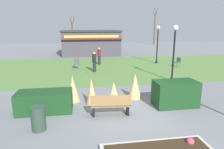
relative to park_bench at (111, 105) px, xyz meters
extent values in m
plane|color=slate|center=(0.76, 0.17, -0.48)|extent=(80.00, 80.00, 0.00)
cube|color=#5B8442|center=(0.76, 10.13, -0.48)|extent=(36.00, 12.00, 0.01)
sphere|color=#E54C6B|center=(2.12, -2.67, -0.29)|extent=(0.24, 0.24, 0.24)
cube|color=olive|center=(0.00, 0.07, -0.03)|extent=(1.73, 0.60, 0.06)
cube|color=olive|center=(-0.01, -0.15, 0.25)|extent=(1.70, 0.25, 0.44)
cube|color=black|center=(-0.72, 0.12, -0.26)|extent=(0.11, 0.44, 0.45)
cube|color=black|center=(0.73, 0.01, -0.26)|extent=(0.11, 0.44, 0.45)
cube|color=olive|center=(-0.80, 0.13, 0.09)|extent=(0.09, 0.44, 0.06)
cube|color=olive|center=(0.81, 0.01, 0.09)|extent=(0.09, 0.44, 0.06)
cube|color=#19421E|center=(-2.83, 0.86, -0.01)|extent=(2.38, 1.10, 0.93)
cube|color=#19421E|center=(3.19, 0.60, 0.13)|extent=(2.00, 1.10, 1.22)
cone|color=tan|center=(1.58, 1.94, 0.17)|extent=(0.72, 0.72, 1.31)
cone|color=tan|center=(0.31, 1.12, 0.09)|extent=(0.77, 0.77, 1.14)
cone|color=tan|center=(-1.64, 1.96, 0.19)|extent=(0.67, 0.67, 1.34)
cone|color=tan|center=(-0.74, 1.39, 0.17)|extent=(0.55, 0.55, 1.31)
cylinder|color=black|center=(5.06, 4.85, -0.38)|extent=(0.22, 0.22, 0.20)
cylinder|color=black|center=(5.06, 4.85, 1.25)|extent=(0.12, 0.12, 3.46)
sphere|color=white|center=(5.06, 4.85, 3.14)|extent=(0.36, 0.36, 0.36)
cylinder|color=black|center=(6.55, 11.58, -0.38)|extent=(0.22, 0.22, 0.20)
cylinder|color=black|center=(6.55, 11.58, 1.25)|extent=(0.12, 0.12, 3.46)
sphere|color=white|center=(6.55, 11.58, 3.14)|extent=(0.36, 0.36, 0.36)
cylinder|color=#2D4233|center=(-2.79, -0.82, -0.02)|extent=(0.52, 0.52, 0.91)
cube|color=#47424C|center=(0.23, 19.23, 1.07)|extent=(7.38, 4.65, 3.09)
cube|color=#333338|center=(0.23, 19.23, 2.69)|extent=(7.68, 4.95, 0.16)
cube|color=maroon|center=(0.23, 16.72, 1.75)|extent=(7.48, 0.36, 0.08)
cube|color=#D8CC4C|center=(0.23, 16.88, 2.06)|extent=(6.64, 0.04, 0.28)
cube|color=#4C5156|center=(7.75, 9.44, -0.03)|extent=(0.58, 0.58, 0.04)
cube|color=#4C5156|center=(7.93, 9.52, 0.19)|extent=(0.21, 0.42, 0.44)
cylinder|color=#4C5156|center=(7.50, 9.54, -0.26)|extent=(0.03, 0.03, 0.45)
cylinder|color=#4C5156|center=(7.65, 9.19, -0.26)|extent=(0.03, 0.03, 0.45)
cylinder|color=#4C5156|center=(7.85, 9.69, -0.26)|extent=(0.03, 0.03, 0.45)
cylinder|color=#4C5156|center=(8.00, 9.34, -0.26)|extent=(0.03, 0.03, 0.45)
cube|color=#4C5156|center=(-1.60, 10.00, -0.03)|extent=(0.48, 0.48, 0.04)
cube|color=#4C5156|center=(-1.58, 10.20, 0.19)|extent=(0.44, 0.08, 0.44)
cylinder|color=#4C5156|center=(-1.80, 9.83, -0.26)|extent=(0.03, 0.03, 0.45)
cylinder|color=#4C5156|center=(-1.43, 9.79, -0.26)|extent=(0.03, 0.03, 0.45)
cylinder|color=#4C5156|center=(-1.77, 10.20, -0.26)|extent=(0.03, 0.03, 0.45)
cylinder|color=#4C5156|center=(-1.39, 10.17, -0.26)|extent=(0.03, 0.03, 0.45)
cylinder|color=#23232D|center=(0.63, 11.87, -0.06)|extent=(0.28, 0.28, 0.85)
cylinder|color=maroon|center=(0.63, 11.87, 0.68)|extent=(0.34, 0.34, 0.62)
sphere|color=tan|center=(0.63, 11.87, 1.10)|extent=(0.22, 0.22, 0.22)
cylinder|color=#23232D|center=(-0.09, 8.54, -0.06)|extent=(0.28, 0.28, 0.85)
cylinder|color=black|center=(-0.09, 8.54, 0.68)|extent=(0.34, 0.34, 0.62)
sphere|color=tan|center=(-0.09, 8.54, 1.10)|extent=(0.22, 0.22, 0.22)
cube|color=black|center=(-1.49, 25.85, 0.07)|extent=(4.28, 1.99, 0.60)
cube|color=black|center=(-1.64, 25.86, 0.50)|extent=(2.38, 1.69, 0.44)
cylinder|color=black|center=(-0.15, 26.71, -0.16)|extent=(0.65, 0.25, 0.64)
cylinder|color=black|center=(-0.24, 24.87, -0.16)|extent=(0.65, 0.25, 0.64)
cylinder|color=black|center=(-2.75, 26.83, -0.16)|extent=(0.65, 0.25, 0.64)
cylinder|color=black|center=(-2.84, 24.99, -0.16)|extent=(0.65, 0.25, 0.64)
cylinder|color=brown|center=(-2.59, 30.70, 1.80)|extent=(0.28, 0.28, 4.56)
cylinder|color=brown|center=(-2.26, 30.80, 4.57)|extent=(0.25, 0.58, 1.12)
cylinder|color=brown|center=(-2.77, 31.00, 4.57)|extent=(0.54, 0.36, 1.12)
cylinder|color=brown|center=(-2.76, 30.39, 4.57)|extent=(0.54, 0.35, 1.12)
cylinder|color=brown|center=(14.61, 33.73, 2.75)|extent=(0.28, 0.28, 6.46)
cylinder|color=brown|center=(14.94, 33.84, 6.48)|extent=(0.25, 0.58, 1.12)
cylinder|color=brown|center=(14.43, 34.04, 6.48)|extent=(0.54, 0.36, 1.12)
cylinder|color=brown|center=(14.44, 33.43, 6.48)|extent=(0.54, 0.35, 1.12)
camera|label=1|loc=(-1.18, -7.77, 3.22)|focal=31.84mm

